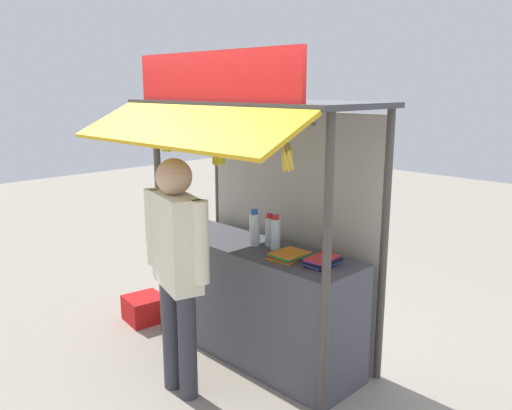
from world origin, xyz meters
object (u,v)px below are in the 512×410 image
banana_bunch_leftmost (218,154)px  banana_bunch_inner_right (287,159)px  water_bottle_back_right (270,231)px  water_bottle_back_left (276,233)px  magazine_stack_far_left (289,255)px  banana_bunch_inner_left (166,143)px  vendor_person (176,257)px  plastic_crate (145,308)px  magazine_stack_mid_right (323,261)px  water_bottle_front_left (255,229)px

banana_bunch_leftmost → banana_bunch_inner_right: size_ratio=1.11×
water_bottle_back_right → water_bottle_back_left: 0.10m
magazine_stack_far_left → banana_bunch_inner_left: bearing=-161.3°
vendor_person → plastic_crate: bearing=175.4°
banana_bunch_inner_right → banana_bunch_inner_left: (-1.33, -0.00, 0.01)m
vendor_person → magazine_stack_mid_right: bearing=67.4°
water_bottle_back_left → plastic_crate: 1.76m
water_bottle_front_left → vendor_person: size_ratio=0.17×
banana_bunch_inner_right → vendor_person: banana_bunch_inner_right is taller
water_bottle_back_right → water_bottle_front_left: bearing=-141.6°
magazine_stack_mid_right → banana_bunch_inner_left: (-1.33, -0.41, 0.80)m
banana_bunch_leftmost → banana_bunch_inner_left: size_ratio=1.14×
banana_bunch_inner_right → vendor_person: size_ratio=0.17×
banana_bunch_inner_left → water_bottle_back_left: bearing=29.1°
water_bottle_front_left → plastic_crate: size_ratio=0.88×
water_bottle_back_right → water_bottle_front_left: (-0.10, -0.08, 0.02)m
water_bottle_back_left → banana_bunch_inner_right: 0.97m
water_bottle_front_left → banana_bunch_inner_right: bearing=-29.7°
water_bottle_back_left → banana_bunch_leftmost: (-0.17, -0.45, 0.67)m
water_bottle_front_left → magazine_stack_mid_right: size_ratio=1.08×
banana_bunch_inner_right → water_bottle_front_left: bearing=150.3°
magazine_stack_mid_right → vendor_person: size_ratio=0.16×
banana_bunch_inner_left → vendor_person: bearing=-32.3°
water_bottle_front_left → banana_bunch_inner_right: (0.71, -0.40, 0.68)m
water_bottle_back_left → water_bottle_front_left: water_bottle_front_left is taller
vendor_person → banana_bunch_inner_right: bearing=48.4°
vendor_person → water_bottle_front_left: bearing=109.1°
water_bottle_front_left → water_bottle_back_right: bearing=38.4°
water_bottle_front_left → banana_bunch_leftmost: bearing=-86.4°
vendor_person → plastic_crate: 1.64m
water_bottle_front_left → magazine_stack_mid_right: (0.71, 0.00, -0.11)m
water_bottle_back_left → banana_bunch_inner_right: banana_bunch_inner_right is taller
banana_bunch_leftmost → water_bottle_back_right: bearing=81.4°
magazine_stack_far_left → banana_bunch_inner_right: bearing=-51.2°
water_bottle_front_left → banana_bunch_inner_left: size_ratio=1.04×
water_bottle_back_right → banana_bunch_leftmost: bearing=-98.6°
banana_bunch_inner_right → vendor_person: bearing=-148.9°
water_bottle_back_left → magazine_stack_far_left: 0.27m
banana_bunch_leftmost → vendor_person: size_ratio=0.19×
magazine_stack_mid_right → banana_bunch_leftmost: bearing=-149.5°
magazine_stack_mid_right → plastic_crate: bearing=-170.8°
vendor_person → banana_bunch_inner_left: bearing=165.0°
banana_bunch_inner_left → banana_bunch_inner_right: bearing=0.1°
water_bottle_back_left → banana_bunch_leftmost: 0.82m
magazine_stack_far_left → banana_bunch_inner_right: 0.92m
magazine_stack_mid_right → vendor_person: vendor_person is taller
banana_bunch_leftmost → banana_bunch_inner_left: bearing=-179.6°
magazine_stack_mid_right → banana_bunch_inner_right: (-0.00, -0.41, 0.79)m
water_bottle_front_left → plastic_crate: bearing=-165.6°
water_bottle_back_right → vendor_person: 0.90m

